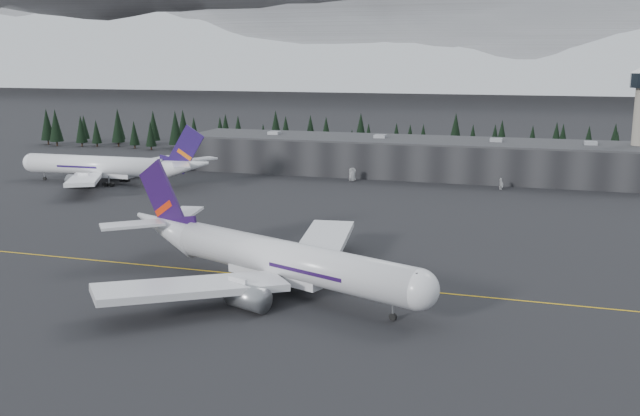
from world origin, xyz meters
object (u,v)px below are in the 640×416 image
(gse_vehicle_a, at_px, (352,179))
(jet_main, at_px, (265,256))
(terminal, at_px, (408,157))
(jet_parked, at_px, (112,167))
(gse_vehicle_b, at_px, (501,188))

(gse_vehicle_a, bearing_deg, jet_main, -103.28)
(jet_main, distance_m, gse_vehicle_a, 113.91)
(terminal, height_order, jet_parked, jet_parked)
(gse_vehicle_b, bearing_deg, jet_parked, -83.34)
(terminal, relative_size, gse_vehicle_b, 42.95)
(jet_main, height_order, gse_vehicle_b, jet_main)
(gse_vehicle_a, bearing_deg, gse_vehicle_b, -21.59)
(jet_main, distance_m, jet_parked, 121.75)
(jet_parked, bearing_deg, gse_vehicle_b, -169.35)
(jet_main, bearing_deg, gse_vehicle_a, 117.70)
(gse_vehicle_a, bearing_deg, terminal, 33.15)
(jet_main, bearing_deg, terminal, 110.29)
(jet_main, distance_m, gse_vehicle_b, 117.15)
(jet_parked, height_order, gse_vehicle_a, jet_parked)
(terminal, height_order, gse_vehicle_a, terminal)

